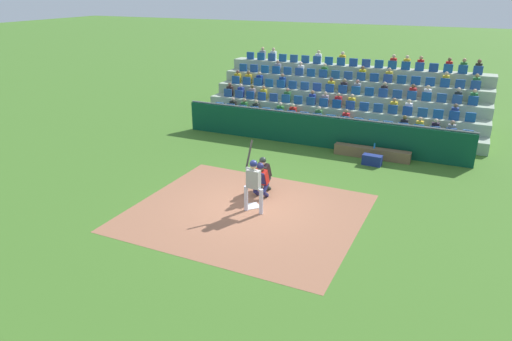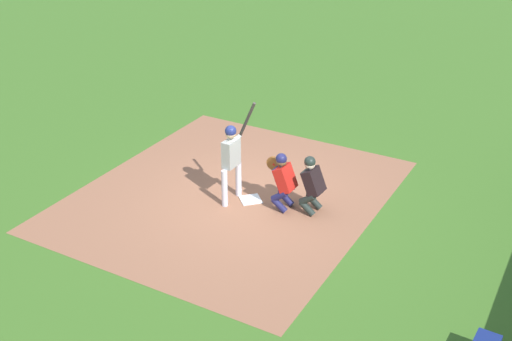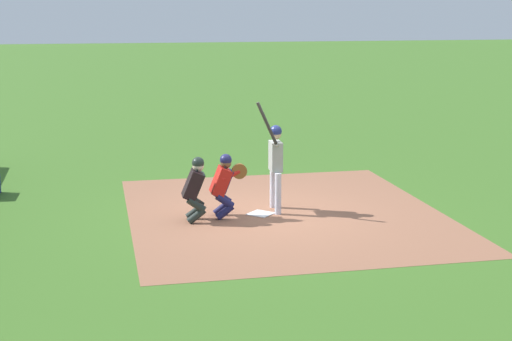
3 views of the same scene
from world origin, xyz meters
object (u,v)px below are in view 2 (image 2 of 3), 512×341
home_plate_marker (251,200)px  batter_at_plate (232,155)px  home_plate_umpire (312,182)px  catcher_crouching (283,178)px

home_plate_marker → batter_at_plate: size_ratio=0.19×
home_plate_marker → home_plate_umpire: size_ratio=0.34×
home_plate_marker → batter_at_plate: batter_at_plate is taller
catcher_crouching → home_plate_umpire: (0.16, -0.60, -0.02)m
home_plate_marker → home_plate_umpire: home_plate_umpire is taller
catcher_crouching → home_plate_marker: bearing=93.6°
batter_at_plate → home_plate_umpire: bearing=-76.9°
batter_at_plate → home_plate_umpire: size_ratio=1.77×
home_plate_marker → home_plate_umpire: 1.53m
batter_at_plate → catcher_crouching: bearing=-77.7°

